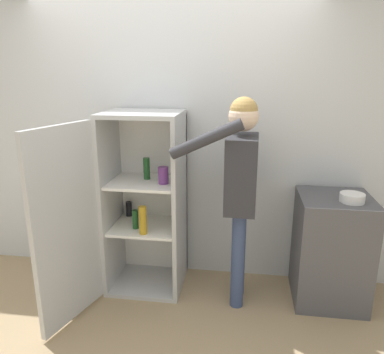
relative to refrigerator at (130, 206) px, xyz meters
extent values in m
plane|color=tan|center=(0.29, -0.55, -0.79)|extent=(12.00, 12.00, 0.00)
cube|color=silver|center=(0.29, 0.43, 0.48)|extent=(7.00, 0.06, 2.55)
cube|color=#B7BABC|center=(0.11, 0.09, -0.77)|extent=(0.65, 0.57, 0.04)
cube|color=#B7BABC|center=(0.11, 0.09, 0.77)|extent=(0.65, 0.57, 0.04)
cube|color=white|center=(0.11, 0.36, 0.00)|extent=(0.65, 0.03, 1.51)
cube|color=#B7BABC|center=(-0.20, 0.09, 0.00)|extent=(0.04, 0.57, 1.51)
cube|color=#B7BABC|center=(0.41, 0.09, 0.00)|extent=(0.04, 0.57, 1.51)
cube|color=white|center=(0.11, 0.09, -0.22)|extent=(0.58, 0.50, 0.02)
cube|color=white|center=(0.11, 0.09, 0.19)|extent=(0.58, 0.50, 0.02)
cube|color=#B7BABC|center=(-0.34, -0.50, 0.00)|extent=(0.23, 0.64, 1.51)
cylinder|color=#B78C1E|center=(0.13, -0.09, -0.09)|extent=(0.07, 0.07, 0.24)
cylinder|color=#1E5123|center=(0.11, 0.15, 0.30)|extent=(0.06, 0.06, 0.19)
cylinder|color=black|center=(-0.11, 0.29, -0.14)|extent=(0.06, 0.06, 0.14)
cylinder|color=#1E5123|center=(0.04, 0.01, -0.13)|extent=(0.05, 0.05, 0.17)
cylinder|color=#723884|center=(0.28, 0.04, 0.27)|extent=(0.09, 0.09, 0.14)
cylinder|color=#384770|center=(0.93, -0.13, -0.37)|extent=(0.11, 0.11, 0.84)
cylinder|color=#384770|center=(0.94, 0.04, -0.37)|extent=(0.11, 0.11, 0.84)
cube|color=#2D2D33|center=(0.93, -0.04, 0.34)|extent=(0.25, 0.43, 0.59)
sphere|color=beige|center=(0.93, -0.04, 0.79)|extent=(0.23, 0.23, 0.23)
sphere|color=#AD894C|center=(0.93, -0.04, 0.83)|extent=(0.21, 0.21, 0.21)
cylinder|color=#2D2D33|center=(0.68, -0.28, 0.64)|extent=(0.54, 0.10, 0.31)
cylinder|color=#2D2D33|center=(0.94, 0.20, 0.31)|extent=(0.09, 0.09, 0.56)
cube|color=#4C4C51|center=(1.70, 0.09, -0.33)|extent=(0.58, 0.58, 0.93)
cylinder|color=white|center=(1.79, -0.01, 0.17)|extent=(0.19, 0.19, 0.07)
camera|label=1|loc=(0.96, -2.90, 1.12)|focal=35.00mm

